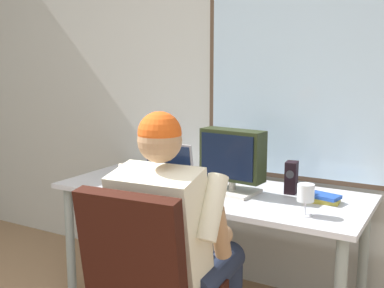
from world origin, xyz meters
name	(u,v)px	position (x,y,z in m)	size (l,w,h in m)	color
wall_rear	(225,63)	(0.02, 2.55, 1.44)	(5.00, 0.08, 2.89)	#B7BAB6
desk	(209,202)	(0.13, 2.13, 0.64)	(1.79, 0.73, 0.71)	gray
office_chair	(145,281)	(0.28, 1.27, 0.54)	(0.55, 0.56, 0.96)	black
person_seated	(175,237)	(0.27, 1.53, 0.65)	(0.55, 0.82, 1.24)	#232C45
crt_monitor	(232,158)	(0.28, 2.12, 0.92)	(0.38, 0.25, 0.36)	beige
laptop	(163,170)	(-0.23, 2.19, 0.78)	(0.36, 0.27, 0.23)	gray
wine_glass	(306,194)	(0.75, 1.94, 0.82)	(0.08, 0.08, 0.15)	silver
desk_speaker	(291,177)	(0.57, 2.29, 0.81)	(0.07, 0.10, 0.18)	black
book_stack	(322,198)	(0.77, 2.20, 0.74)	(0.20, 0.13, 0.04)	olive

